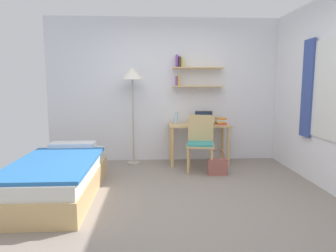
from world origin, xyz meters
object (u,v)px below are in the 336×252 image
(desk_chair, at_px, (200,141))
(water_bottle, at_px, (176,118))
(standing_lamp, at_px, (132,79))
(laptop, at_px, (204,121))
(desk, at_px, (199,132))
(book_stack, at_px, (220,121))
(handbag, at_px, (217,166))
(bed, at_px, (58,177))

(desk_chair, distance_m, water_bottle, 0.73)
(standing_lamp, relative_size, laptop, 5.33)
(water_bottle, bearing_deg, laptop, -0.71)
(desk, relative_size, book_stack, 4.36)
(standing_lamp, xyz_separation_m, laptop, (1.27, 0.02, -0.74))
(desk_chair, distance_m, handbag, 0.49)
(desk_chair, distance_m, laptop, 0.63)
(bed, relative_size, desk_chair, 2.16)
(desk_chair, relative_size, laptop, 2.84)
(standing_lamp, xyz_separation_m, handbag, (1.35, -0.76, -1.36))
(water_bottle, height_order, book_stack, water_bottle)
(handbag, bearing_deg, laptop, 95.92)
(bed, relative_size, handbag, 4.78)
(laptop, height_order, handbag, laptop)
(bed, distance_m, desk_chair, 2.23)
(desk, xyz_separation_m, handbag, (0.19, -0.71, -0.44))
(desk, distance_m, water_bottle, 0.47)
(bed, xyz_separation_m, water_bottle, (1.64, 1.53, 0.58))
(laptop, bearing_deg, book_stack, -20.38)
(desk_chair, height_order, laptop, laptop)
(desk, relative_size, laptop, 3.31)
(standing_lamp, relative_size, book_stack, 7.02)
(desk_chair, height_order, handbag, desk_chair)
(standing_lamp, bearing_deg, handbag, -29.44)
(bed, xyz_separation_m, standing_lamp, (0.87, 1.51, 1.27))
(laptop, bearing_deg, bed, -144.51)
(desk, bearing_deg, water_bottle, 169.24)
(desk, relative_size, handbag, 2.58)
(water_bottle, xyz_separation_m, handbag, (0.59, -0.79, -0.67))
(book_stack, bearing_deg, desk, 175.27)
(desk_chair, relative_size, handbag, 2.22)
(laptop, relative_size, book_stack, 1.32)
(desk, relative_size, desk_chair, 1.16)
(bed, distance_m, standing_lamp, 2.15)
(bed, bearing_deg, handbag, 18.50)
(bed, bearing_deg, water_bottle, 43.13)
(desk_chair, bearing_deg, book_stack, 46.82)
(bed, bearing_deg, laptop, 35.49)
(desk, distance_m, book_stack, 0.43)
(laptop, bearing_deg, handbag, -84.08)
(handbag, bearing_deg, desk, 104.88)
(laptop, distance_m, handbag, 1.01)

